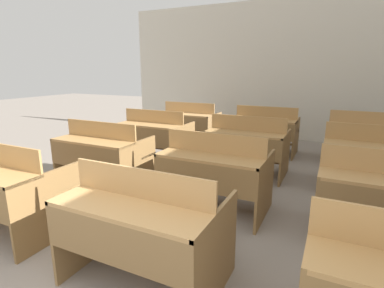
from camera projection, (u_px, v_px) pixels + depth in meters
wall_back at (273, 71)px, 6.83m from camera, size 7.26×0.06×3.08m
bench_front_left at (6, 187)px, 2.91m from camera, size 1.15×0.78×0.90m
bench_front_center at (143, 225)px, 2.19m from camera, size 1.15×0.78×0.90m
bench_second_left at (103, 153)px, 4.07m from camera, size 1.15×0.78×0.90m
bench_second_center at (215, 171)px, 3.35m from camera, size 1.15×0.78×0.90m
bench_third_left at (155, 135)px, 5.21m from camera, size 1.15×0.78×0.90m
bench_third_center at (247, 145)px, 4.55m from camera, size 1.15×0.78×0.90m
bench_third_right at (371, 158)px, 3.84m from camera, size 1.15×0.78×0.90m
bench_back_left at (189, 123)px, 6.40m from camera, size 1.15×0.78×0.90m
bench_back_center at (265, 129)px, 5.72m from camera, size 1.15×0.78×0.90m
bench_back_right at (365, 138)px, 5.02m from camera, size 1.15×0.78×0.90m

